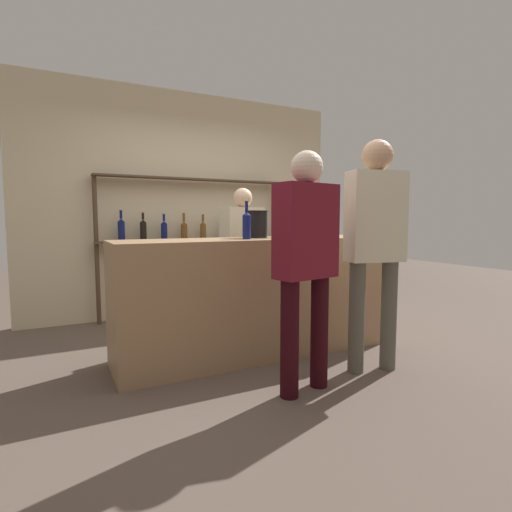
{
  "coord_description": "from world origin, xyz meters",
  "views": [
    {
      "loc": [
        -1.6,
        -3.13,
        1.21
      ],
      "look_at": [
        0.0,
        0.0,
        0.89
      ],
      "focal_mm": 28.0,
      "sensor_mm": 36.0,
      "label": 1
    }
  ],
  "objects": [
    {
      "name": "ice_bucket",
      "position": [
        0.07,
        0.13,
        1.17
      ],
      "size": [
        0.22,
        0.22,
        0.25
      ],
      "color": "black",
      "rests_on": "bar_counter"
    },
    {
      "name": "customer_right",
      "position": [
        0.64,
        -0.78,
        1.08
      ],
      "size": [
        0.48,
        0.29,
        1.82
      ],
      "rotation": [
        0.0,
        0.0,
        1.35
      ],
      "color": "#575347",
      "rests_on": "ground_plane"
    },
    {
      "name": "back_shelf",
      "position": [
        -0.01,
        1.73,
        1.14
      ],
      "size": [
        2.36,
        0.18,
        1.72
      ],
      "color": "#4C3828",
      "rests_on": "ground_plane"
    },
    {
      "name": "customer_center",
      "position": [
        -0.06,
        -0.86,
        0.98
      ],
      "size": [
        0.48,
        0.28,
        1.67
      ],
      "rotation": [
        0.0,
        0.0,
        1.76
      ],
      "color": "black",
      "rests_on": "ground_plane"
    },
    {
      "name": "bar_counter",
      "position": [
        0.0,
        0.0,
        0.52
      ],
      "size": [
        2.47,
        0.62,
        1.04
      ],
      "primitive_type": "cube",
      "color": "#997551",
      "rests_on": "ground_plane"
    },
    {
      "name": "ground_plane",
      "position": [
        0.0,
        0.0,
        0.0
      ],
      "size": [
        16.0,
        16.0,
        0.0
      ],
      "primitive_type": "plane",
      "color": "brown"
    },
    {
      "name": "counter_bottle_2",
      "position": [
        0.22,
        0.02,
        1.18
      ],
      "size": [
        0.08,
        0.08,
        0.34
      ],
      "color": "brown",
      "rests_on": "bar_counter"
    },
    {
      "name": "counter_bottle_1",
      "position": [
        0.43,
        -0.07,
        1.17
      ],
      "size": [
        0.09,
        0.09,
        0.33
      ],
      "color": "black",
      "rests_on": "bar_counter"
    },
    {
      "name": "wine_glass",
      "position": [
        0.74,
        0.05,
        1.15
      ],
      "size": [
        0.07,
        0.07,
        0.14
      ],
      "color": "silver",
      "rests_on": "bar_counter"
    },
    {
      "name": "back_wall",
      "position": [
        0.0,
        1.91,
        1.4
      ],
      "size": [
        4.07,
        0.12,
        2.8
      ],
      "primitive_type": "cube",
      "color": "beige",
      "rests_on": "ground_plane"
    },
    {
      "name": "server_behind_counter",
      "position": [
        0.21,
        0.72,
        0.89
      ],
      "size": [
        0.47,
        0.26,
        1.54
      ],
      "rotation": [
        0.0,
        0.0,
        -1.43
      ],
      "color": "#575347",
      "rests_on": "ground_plane"
    },
    {
      "name": "counter_bottle_0",
      "position": [
        -0.14,
        -0.1,
        1.17
      ],
      "size": [
        0.07,
        0.07,
        0.32
      ],
      "color": "#0F1956",
      "rests_on": "bar_counter"
    }
  ]
}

